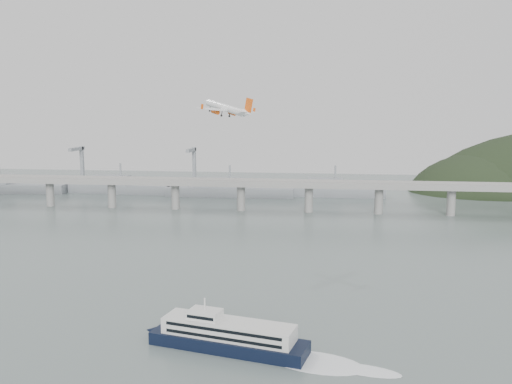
# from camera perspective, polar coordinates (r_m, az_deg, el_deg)

# --- Properties ---
(ground) EXTENTS (900.00, 900.00, 0.00)m
(ground) POSITION_cam_1_polar(r_m,az_deg,el_deg) (206.83, -2.01, -12.19)
(ground) COLOR slate
(ground) RESTS_ON ground
(bridge) EXTENTS (800.00, 22.00, 23.90)m
(bridge) POSITION_cam_1_polar(r_m,az_deg,el_deg) (396.11, 2.54, 0.46)
(bridge) COLOR gray
(bridge) RESTS_ON ground
(distant_fleet) EXTENTS (453.00, 60.90, 40.00)m
(distant_fleet) POSITION_cam_1_polar(r_m,az_deg,el_deg) (497.38, -14.79, 0.51)
(distant_fleet) COLOR gray
(distant_fleet) RESTS_ON ground
(ferry) EXTENTS (81.13, 27.37, 15.47)m
(ferry) POSITION_cam_1_polar(r_m,az_deg,el_deg) (173.67, -2.92, -14.88)
(ferry) COLOR black
(ferry) RESTS_ON ground
(airliner) EXTENTS (31.05, 29.15, 10.14)m
(airliner) POSITION_cam_1_polar(r_m,az_deg,el_deg) (265.79, -3.12, 8.78)
(airliner) COLOR white
(airliner) RESTS_ON ground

